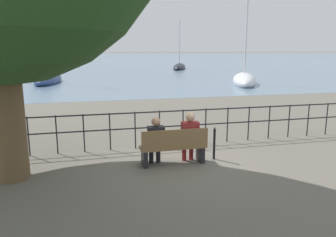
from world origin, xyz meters
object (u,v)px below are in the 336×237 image
(sailboat_3, at_px, (48,79))
(harbor_lighthouse, at_px, (31,19))
(sailboat_1, at_px, (244,80))
(seated_person_left, at_px, (156,139))
(seated_person_right, at_px, (190,135))
(closed_umbrella, at_px, (214,141))
(sailboat_0, at_px, (179,67))
(park_bench, at_px, (174,148))

(sailboat_3, xyz_separation_m, harbor_lighthouse, (-12.36, 82.45, 11.80))
(sailboat_1, bearing_deg, harbor_lighthouse, 132.00)
(seated_person_left, height_order, seated_person_right, seated_person_right)
(closed_umbrella, bearing_deg, sailboat_1, 60.91)
(seated_person_right, bearing_deg, seated_person_left, 179.75)
(seated_person_left, relative_size, sailboat_3, 0.12)
(seated_person_left, distance_m, sailboat_0, 41.19)
(sailboat_0, distance_m, sailboat_1, 22.18)
(sailboat_3, bearing_deg, seated_person_right, -71.15)
(park_bench, bearing_deg, harbor_lighthouse, 99.44)
(seated_person_left, height_order, harbor_lighthouse, harbor_lighthouse)
(sailboat_0, distance_m, harbor_lighthouse, 72.32)
(closed_umbrella, relative_size, sailboat_1, 0.11)
(sailboat_1, bearing_deg, closed_umbrella, -94.90)
(harbor_lighthouse, bearing_deg, sailboat_1, -72.18)
(park_bench, distance_m, harbor_lighthouse, 106.81)
(seated_person_left, bearing_deg, sailboat_1, 57.26)
(closed_umbrella, xyz_separation_m, sailboat_1, (9.57, 17.21, -0.19))
(seated_person_left, xyz_separation_m, closed_umbrella, (1.52, 0.05, -0.18))
(seated_person_left, bearing_deg, sailboat_0, 73.17)
(seated_person_right, bearing_deg, sailboat_0, 74.30)
(sailboat_3, bearing_deg, sailboat_0, 51.09)
(park_bench, distance_m, sailboat_3, 22.84)
(closed_umbrella, bearing_deg, sailboat_3, 105.54)
(park_bench, relative_size, closed_umbrella, 1.89)
(park_bench, height_order, harbor_lighthouse, harbor_lighthouse)
(seated_person_left, xyz_separation_m, sailboat_1, (11.09, 17.26, -0.37))
(seated_person_right, xyz_separation_m, sailboat_1, (10.25, 17.26, -0.41))
(park_bench, bearing_deg, seated_person_left, 169.62)
(sailboat_3, relative_size, harbor_lighthouse, 0.39)
(closed_umbrella, height_order, harbor_lighthouse, harbor_lighthouse)
(seated_person_right, bearing_deg, sailboat_1, 59.30)
(sailboat_1, height_order, sailboat_3, sailboat_3)
(sailboat_0, height_order, harbor_lighthouse, harbor_lighthouse)
(seated_person_right, distance_m, sailboat_0, 40.96)
(seated_person_right, xyz_separation_m, closed_umbrella, (0.67, 0.05, -0.22))
(closed_umbrella, bearing_deg, sailboat_0, 75.20)
(sailboat_0, bearing_deg, seated_person_right, -84.74)
(sailboat_3, height_order, harbor_lighthouse, harbor_lighthouse)
(sailboat_1, distance_m, harbor_lighthouse, 92.55)
(park_bench, xyz_separation_m, seated_person_left, (-0.42, 0.08, 0.23))
(seated_person_left, height_order, sailboat_0, sailboat_0)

